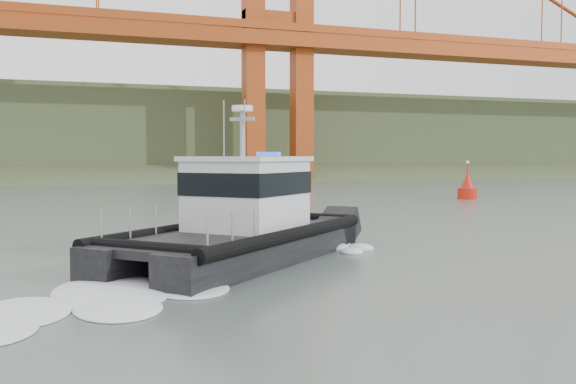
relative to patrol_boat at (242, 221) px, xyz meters
name	(u,v)px	position (x,y,z in m)	size (l,w,h in m)	color
ground	(364,266)	(3.85, -2.70, -1.54)	(400.00, 400.00, 0.00)	#47554F
headlands	(110,143)	(3.85, 122.79, 5.51)	(500.00, 105.36, 27.12)	#40512E
patrol_boat	(242,221)	(0.00, 0.00, 0.00)	(12.35, 12.00, 6.13)	black
nav_buoy	(467,188)	(29.63, 27.57, -0.53)	(1.83, 1.83, 3.82)	red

